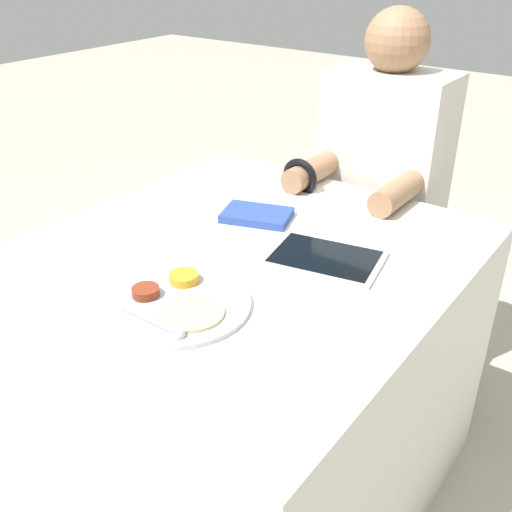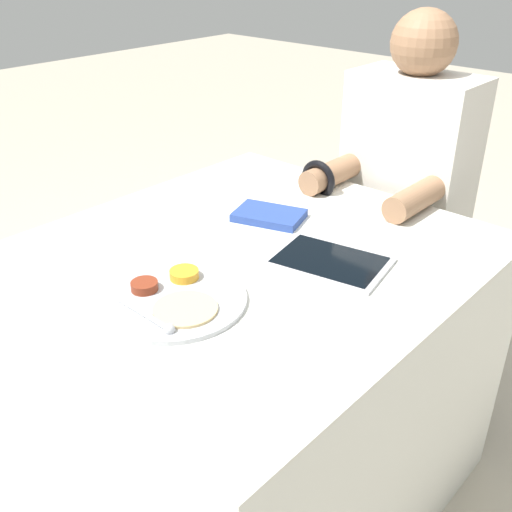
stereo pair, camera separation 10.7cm
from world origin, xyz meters
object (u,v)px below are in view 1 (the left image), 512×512
Objects in this scene: red_notebook at (257,216)px; person_diner at (377,225)px; thali_tray at (177,303)px; tablet_device at (325,258)px.

red_notebook is 0.52m from person_diner.
red_notebook is 0.16× the size of person_diner.
thali_tray is at bearing -89.83° from person_diner.
red_notebook is 0.70× the size of tablet_device.
thali_tray is 0.36m from tablet_device.
thali_tray is 0.24× the size of person_diner.
person_diner reaches higher than red_notebook.
person_diner is (-0.14, 0.56, -0.17)m from tablet_device.
person_diner is (0.11, 0.48, -0.18)m from red_notebook.
thali_tray is 1.47× the size of red_notebook.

